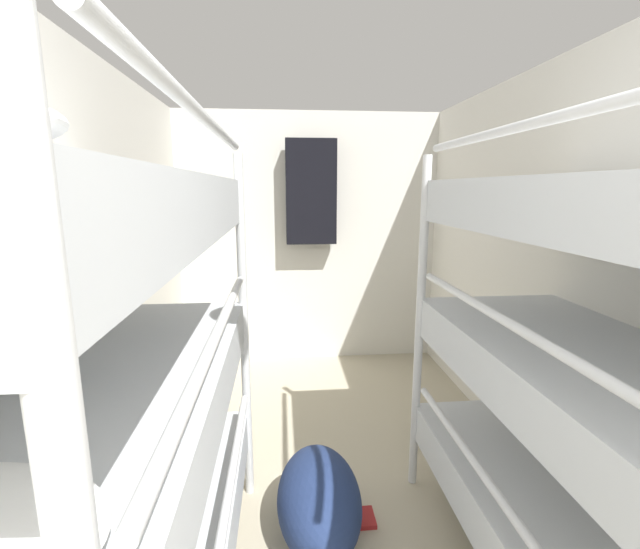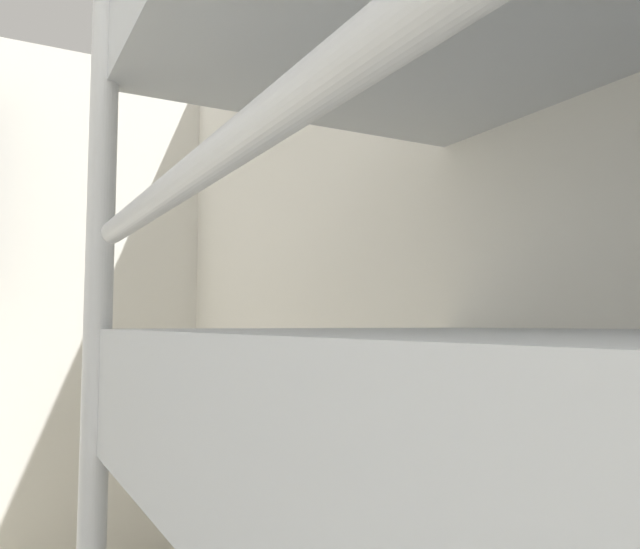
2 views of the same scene
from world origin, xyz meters
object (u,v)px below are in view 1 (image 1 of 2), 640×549
(floor_book, at_px, (354,519))
(hanging_coat, at_px, (311,192))
(duffel_bag, at_px, (319,500))
(bunk_stack_right_near, at_px, (622,395))
(bunk_stack_left_near, at_px, (89,419))

(floor_book, xyz_separation_m, hanging_coat, (-0.07, 1.98, 1.56))
(floor_book, bearing_deg, duffel_bag, -156.22)
(bunk_stack_right_near, height_order, duffel_bag, bunk_stack_right_near)
(bunk_stack_left_near, bearing_deg, hanging_coat, 72.76)
(bunk_stack_right_near, bearing_deg, floor_book, 138.42)
(bunk_stack_left_near, xyz_separation_m, hanging_coat, (0.82, 2.63, 0.61))
(duffel_bag, relative_size, hanging_coat, 0.72)
(bunk_stack_left_near, height_order, duffel_bag, bunk_stack_left_near)
(floor_book, bearing_deg, bunk_stack_left_near, -143.78)
(bunk_stack_right_near, xyz_separation_m, hanging_coat, (-0.80, 2.63, 0.61))
(duffel_bag, xyz_separation_m, hanging_coat, (0.11, 2.06, 1.38))
(hanging_coat, bearing_deg, bunk_stack_left_near, -107.24)
(duffel_bag, distance_m, floor_book, 0.27)
(hanging_coat, bearing_deg, duffel_bag, -93.18)
(bunk_stack_left_near, relative_size, floor_book, 8.96)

